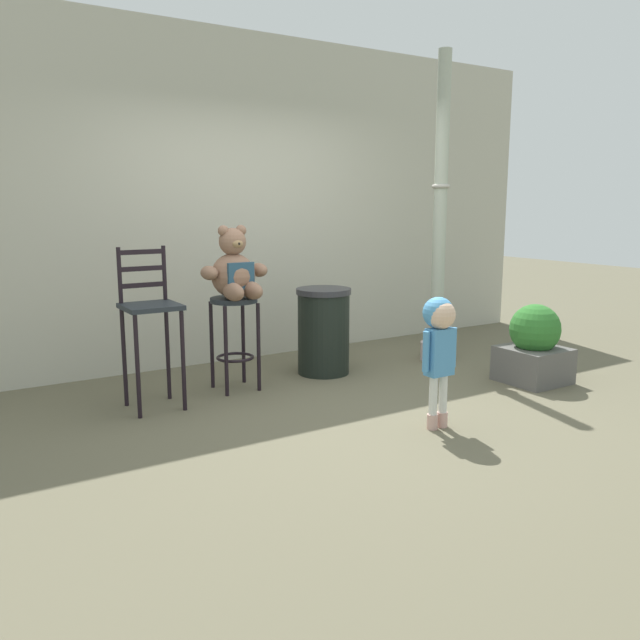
{
  "coord_description": "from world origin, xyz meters",
  "views": [
    {
      "loc": [
        -2.69,
        -3.91,
        1.53
      ],
      "look_at": [
        -0.12,
        0.16,
        0.66
      ],
      "focal_mm": 36.13,
      "sensor_mm": 36.0,
      "label": 1
    }
  ],
  "objects": [
    {
      "name": "ground_plane",
      "position": [
        0.0,
        0.0,
        0.0
      ],
      "size": [
        24.0,
        24.0,
        0.0
      ],
      "primitive_type": "plane",
      "color": "brown"
    },
    {
      "name": "lamppost",
      "position": [
        1.6,
        0.75,
        1.17
      ],
      "size": [
        0.3,
        0.3,
        2.93
      ],
      "color": "#B4A2A5",
      "rests_on": "ground_plane"
    },
    {
      "name": "building_wall",
      "position": [
        0.0,
        1.98,
        1.56
      ],
      "size": [
        7.43,
        0.3,
        3.13
      ],
      "primitive_type": "cube",
      "color": "#B4B19F",
      "rests_on": "ground_plane"
    },
    {
      "name": "child_walking",
      "position": [
        0.26,
        -0.74,
        0.66
      ],
      "size": [
        0.29,
        0.23,
        0.91
      ],
      "rotation": [
        0.0,
        0.0,
        2.47
      ],
      "color": "#CD9F93",
      "rests_on": "ground_plane"
    },
    {
      "name": "teddy_bear",
      "position": [
        -0.51,
        0.84,
        0.99
      ],
      "size": [
        0.56,
        0.5,
        0.59
      ],
      "color": "#8A654F",
      "rests_on": "bar_stool_with_teddy"
    },
    {
      "name": "planter_with_shrub",
      "position": [
        1.77,
        -0.31,
        0.31
      ],
      "size": [
        0.51,
        0.51,
        0.68
      ],
      "color": "#5B5855",
      "rests_on": "ground_plane"
    },
    {
      "name": "trash_bin",
      "position": [
        0.39,
        0.91,
        0.39
      ],
      "size": [
        0.5,
        0.5,
        0.78
      ],
      "color": "black",
      "rests_on": "ground_plane"
    },
    {
      "name": "bar_stool_with_teddy",
      "position": [
        -0.51,
        0.87,
        0.55
      ],
      "size": [
        0.39,
        0.39,
        0.77
      ],
      "color": "#21272D",
      "rests_on": "ground_plane"
    },
    {
      "name": "bar_chair_empty",
      "position": [
        -1.25,
        0.76,
        0.7
      ],
      "size": [
        0.4,
        0.4,
        1.22
      ],
      "color": "#21272D",
      "rests_on": "ground_plane"
    }
  ]
}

